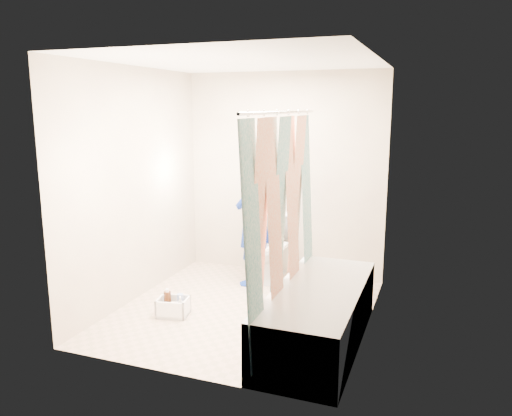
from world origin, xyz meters
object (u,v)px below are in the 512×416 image
(toilet, at_px, (271,247))
(plumber, at_px, (253,216))
(bathtub, at_px, (318,314))
(cleaning_caddy, at_px, (174,308))

(toilet, distance_m, plumber, 0.49)
(bathtub, bearing_deg, plumber, 130.65)
(plumber, bearing_deg, bathtub, 40.00)
(bathtub, distance_m, plumber, 1.71)
(bathtub, height_order, cleaning_caddy, bathtub)
(toilet, height_order, cleaning_caddy, toilet)
(bathtub, distance_m, toilet, 1.73)
(plumber, distance_m, cleaning_caddy, 1.41)
(toilet, bearing_deg, bathtub, -57.37)
(bathtub, distance_m, cleaning_caddy, 1.46)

